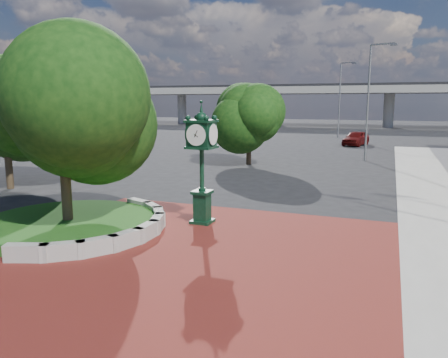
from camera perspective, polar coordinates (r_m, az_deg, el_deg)
ground at (r=14.00m, az=-3.61°, el=-8.75°), size 200.00×200.00×0.00m
plaza at (r=13.14m, az=-5.44°, el=-9.96°), size 12.00×12.00×0.04m
planter_wall at (r=15.19m, az=-13.02°, el=-6.40°), size 2.96×6.77×0.54m
grass_bed at (r=16.57m, az=-19.65°, el=-5.61°), size 6.10×6.10×0.40m
overpass at (r=82.27m, az=17.17°, el=11.07°), size 90.00×12.00×7.50m
tree_planter at (r=16.01m, az=-20.40°, el=6.64°), size 5.20×5.20×6.33m
tree_northwest at (r=25.17m, az=-26.82°, el=8.14°), size 5.60×5.60×6.93m
tree_street at (r=31.54m, az=3.29°, el=7.76°), size 4.40×4.40×5.45m
post_clock at (r=15.97m, az=-2.92°, el=2.69°), size 0.96×0.96×4.48m
parked_car at (r=47.46m, az=16.84°, el=5.12°), size 2.80×4.73×1.51m
street_lamp_near at (r=35.15m, az=18.67°, el=10.53°), size 1.92×0.66×8.70m
street_lamp_far at (r=56.28m, az=15.09°, el=10.63°), size 1.99×0.84×9.16m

